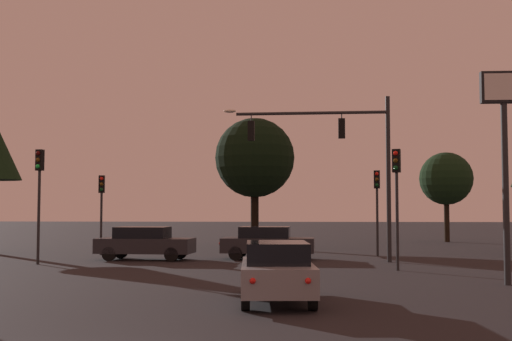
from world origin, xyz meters
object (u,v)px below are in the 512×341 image
Objects in this scene: traffic_light_far_side at (397,185)px; store_sign_illuminated at (504,127)px; car_nearside_lane at (277,271)px; tree_behind_sign at (446,179)px; traffic_light_corner_right at (377,195)px; tree_left_far at (255,158)px; car_crossing_right at (267,242)px; car_crossing_left at (145,243)px; traffic_light_corner_left at (39,183)px; traffic_signal_mast_arm at (340,148)px; traffic_light_median at (101,198)px.

store_sign_illuminated is at bearing -59.78° from traffic_light_far_side.
tree_behind_sign is at bearing 69.64° from car_nearside_lane.
tree_behind_sign reaches higher than car_nearside_lane.
traffic_light_corner_right is 9.55m from tree_left_far.
car_nearside_lane is 0.94× the size of car_crossing_right.
car_crossing_left is at bearing -164.50° from traffic_light_corner_right.
traffic_light_corner_left is 14.98m from tree_left_far.
tree_left_far is (-6.34, 14.05, 2.16)m from traffic_light_far_side.
traffic_signal_mast_arm is 1.61× the size of traffic_light_far_side.
car_nearside_lane is at bearing -85.03° from tree_left_far.
store_sign_illuminated is at bearing -64.21° from tree_left_far.
car_nearside_lane is at bearing -149.42° from store_sign_illuminated.
traffic_signal_mast_arm reaches higher than car_nearside_lane.
traffic_signal_mast_arm is at bearing -19.53° from car_crossing_right.
traffic_light_corner_left reaches higher than traffic_light_corner_right.
car_crossing_left is 11.55m from tree_left_far.
traffic_light_median is 10.22m from tree_left_far.
traffic_light_corner_right reaches higher than traffic_light_median.
car_nearside_lane is at bearing -105.74° from traffic_light_corner_right.
traffic_light_corner_right is 6.30m from car_crossing_right.
store_sign_illuminated is (2.44, -12.06, 1.87)m from traffic_light_corner_right.
traffic_light_corner_left is 1.05× the size of traffic_light_far_side.
traffic_light_corner_right is at bearing 23.41° from car_crossing_right.
store_sign_illuminated reaches higher than traffic_light_far_side.
traffic_light_corner_left is 18.63m from store_sign_illuminated.
car_nearside_lane is 0.53× the size of tree_left_far.
car_crossing_right is at bearing -15.51° from traffic_light_median.
traffic_light_corner_right is (15.00, 5.67, -0.40)m from traffic_light_corner_left.
traffic_signal_mast_arm is 4.76m from traffic_light_far_side.
store_sign_illuminated is (2.64, -4.54, 1.62)m from traffic_light_far_side.
car_crossing_left is at bearing -135.86° from tree_behind_sign.
car_nearside_lane is 23.27m from tree_left_far.
traffic_signal_mast_arm is 13.61m from car_nearside_lane.
traffic_signal_mast_arm is 1.17× the size of tree_behind_sign.
store_sign_illuminated is 0.84× the size of tree_left_far.
traffic_light_median is at bearing 179.78° from traffic_light_corner_right.
car_crossing_right is at bearing -126.28° from tree_behind_sign.
car_crossing_left is (3.98, 2.61, -2.64)m from traffic_light_corner_left.
traffic_light_corner_left is 16.05m from traffic_light_corner_right.
tree_left_far is at bearing 55.24° from traffic_light_corner_left.
car_nearside_lane is 0.63× the size of store_sign_illuminated.
tree_behind_sign reaches higher than car_crossing_right.
car_crossing_right is at bearing 93.46° from car_nearside_lane.
traffic_light_corner_right is 16.98m from car_nearside_lane.
traffic_signal_mast_arm is 5.55m from car_crossing_right.
car_nearside_lane is at bearing -45.25° from traffic_light_corner_left.
car_crossing_left is at bearing 157.57° from traffic_light_far_side.
traffic_light_corner_right is 0.96× the size of car_crossing_right.
car_crossing_right is 0.66× the size of store_sign_illuminated.
traffic_light_far_side is 0.59× the size of tree_left_far.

